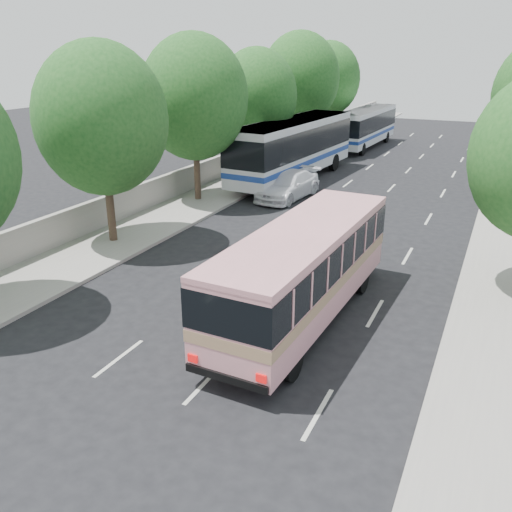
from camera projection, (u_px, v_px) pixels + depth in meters
The scene contains 14 objects.
ground at pixel (210, 341), 16.71m from camera, with size 120.00×120.00×0.00m, color black.
sidewalk_left at pixel (246, 179), 36.96m from camera, with size 4.00×90.00×0.15m, color #9E998E.
low_wall at pixel (222, 165), 37.37m from camera, with size 0.30×90.00×1.50m, color #9E998E.
tree_left_b at pixel (102, 114), 22.97m from camera, with size 5.70×5.70×8.88m.
tree_left_c at pixel (195, 93), 29.71m from camera, with size 6.00×6.00×9.35m.
tree_left_d at pixel (257, 93), 36.61m from camera, with size 5.52×5.52×8.60m.
tree_left_e at pixel (301, 75), 43.06m from camera, with size 6.30×6.30×9.82m.
tree_left_f at pixel (329, 76), 50.06m from camera, with size 5.88×5.88×9.16m.
pink_bus at pixel (304, 264), 17.34m from camera, with size 2.95×10.07×3.18m.
pink_taxi at pixel (293, 245), 22.40m from camera, with size 1.99×4.95×1.69m, color #ED1452.
white_pickup at pixel (288, 185), 32.33m from camera, with size 2.20×5.41×1.57m, color white.
tour_coach_front at pixel (293, 144), 36.18m from camera, with size 3.97×13.63×4.02m.
tour_coach_rear at pixel (365, 124), 48.56m from camera, with size 3.02×11.41×3.38m.
taxi_roof_sign at pixel (294, 223), 22.06m from camera, with size 0.55×0.18×0.18m, color silver.
Camera 1 is at (7.48, -12.69, 8.44)m, focal length 38.00 mm.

